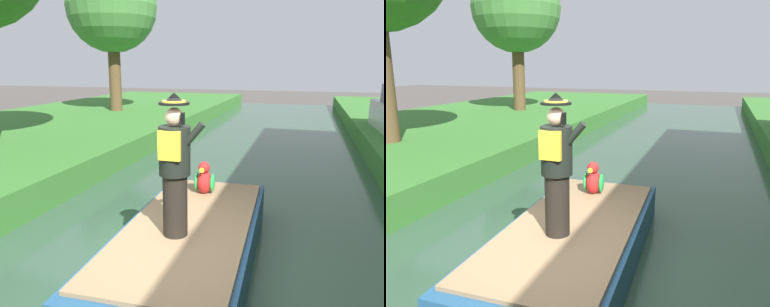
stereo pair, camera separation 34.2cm
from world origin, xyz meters
TOP-DOWN VIEW (x-y plane):
  - ground_plane at (0.00, 0.00)m, footprint 80.00×80.00m
  - canal_water at (0.00, 0.00)m, footprint 6.45×48.00m
  - boat at (0.00, 0.66)m, footprint 1.98×4.27m
  - person_pirate at (-0.06, 0.24)m, footprint 0.61×0.42m
  - parrot_plush at (-0.13, 1.92)m, footprint 0.36×0.34m
  - tree_tall at (-7.23, 12.01)m, footprint 4.09×4.09m

SIDE VIEW (x-z plane):
  - ground_plane at x=0.00m, z-range 0.00..0.00m
  - canal_water at x=0.00m, z-range 0.00..0.10m
  - boat at x=0.00m, z-range 0.10..0.71m
  - parrot_plush at x=-0.13m, z-range 0.67..1.24m
  - person_pirate at x=-0.06m, z-range 0.71..2.56m
  - tree_tall at x=-7.23m, z-range 2.04..8.79m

